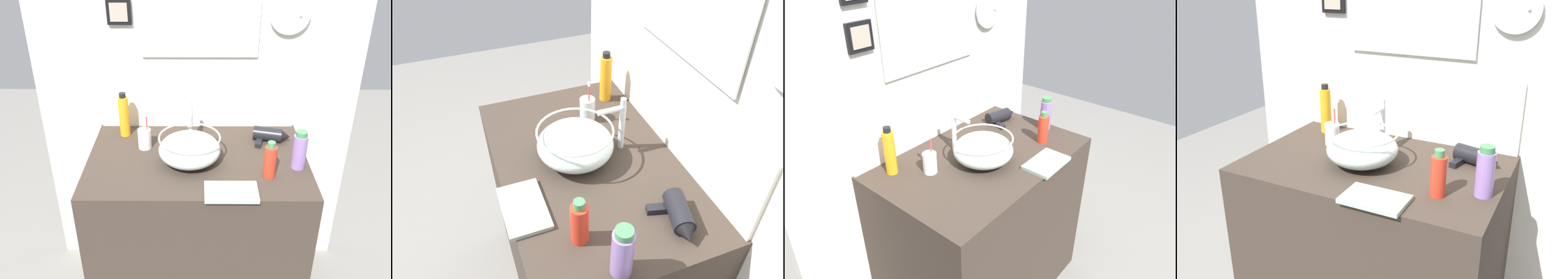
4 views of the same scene
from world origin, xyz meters
The scene contains 10 objects.
vanity_counter centered at (0.00, 0.00, 0.46)m, with size 1.05×0.68×0.92m, color #382D26.
back_panel centered at (0.00, 0.37, 1.16)m, with size 1.70×0.10×2.30m.
glass_bowl_sink centered at (-0.04, -0.04, 0.99)m, with size 0.29×0.29×0.14m.
faucet centered at (-0.04, 0.14, 1.05)m, with size 0.02×0.11×0.23m.
hair_drier centered at (0.37, 0.16, 0.95)m, with size 0.20×0.14×0.07m.
toothbrush_cup centered at (-0.26, 0.09, 0.97)m, with size 0.06×0.06×0.19m.
soap_dispenser centered at (-0.38, 0.23, 1.03)m, with size 0.05×0.05×0.24m.
shampoo_bottle centered at (0.32, -0.15, 1.00)m, with size 0.06×0.06×0.17m.
spray_bottle centered at (0.46, -0.08, 1.01)m, with size 0.06×0.06×0.19m.
hand_towel centered at (0.14, -0.29, 0.93)m, with size 0.23×0.14×0.02m, color #99B29E.
Camera 4 is at (0.73, -1.46, 1.66)m, focal length 40.00 mm.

